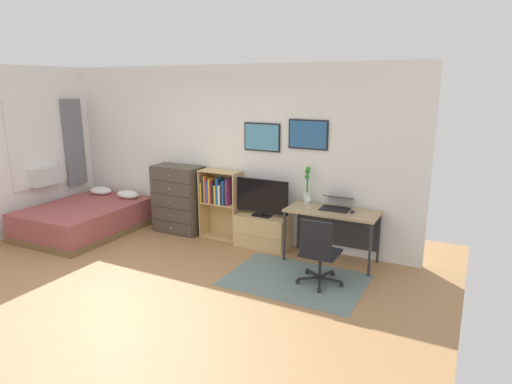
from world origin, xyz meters
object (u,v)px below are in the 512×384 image
Objects in this scene: bookshelf at (219,198)px; tv_stand at (262,231)px; computer_mouse at (352,212)px; office_chair at (318,250)px; desk at (334,218)px; laptop at (336,203)px; dresser at (178,199)px; bed at (86,218)px; wine_glass at (309,198)px; television at (262,198)px; bamboo_vase at (307,186)px.

bookshelf is 1.36× the size of tv_stand.
tv_stand is at bearing 176.54° from computer_mouse.
office_chair is (2.00, -0.94, -0.20)m from bookshelf.
tv_stand is 0.65× the size of desk.
tv_stand is 1.85× the size of laptop.
desk is 0.32m from computer_mouse.
dresser reaches higher than computer_mouse.
bed is at bearing -171.12° from computer_mouse.
tv_stand is 1.01m from wine_glass.
laptop reaches higher than office_chair.
bookshelf reaches higher than television.
bamboo_vase reaches higher than bed.
office_chair is (4.12, -0.14, 0.22)m from bed.
bed is 1.75× the size of dresser.
bookshelf is at bearing 175.31° from television.
tv_stand is 1.51× the size of bamboo_vase.
bookshelf is 2.18m from computer_mouse.
bamboo_vase reaches higher than dresser.
television is at bearing -4.69° from bookshelf.
bookshelf reaches higher than tv_stand.
dresser is at bearing -179.92° from desk.
bed is 1.59m from dresser.
television is (1.55, -0.01, 0.21)m from dresser.
dresser reaches higher than tv_stand.
tv_stand is 1.51m from office_chair.
laptop reaches higher than computer_mouse.
dresser is 6.19× the size of wine_glass.
television is 1.12m from desk.
bookshelf is at bearing -177.58° from bamboo_vase.
bamboo_vase is at bearing 12.06° from bed.
bamboo_vase is (-0.54, 1.00, 0.53)m from office_chair.
bed is 4.38m from computer_mouse.
dresser reaches higher than bed.
laptop is (0.01, 0.05, 0.20)m from desk.
laptop is at bearing 154.46° from computer_mouse.
bamboo_vase reaches higher than wine_glass.
bed is 4.13m from office_chair.
desk is at bearing -1.64° from bookshelf.
bookshelf reaches higher than desk.
tv_stand is at bearing 13.05° from bed.
wine_glass is at bearing -175.97° from computer_mouse.
bed is at bearing -159.40° from bookshelf.
bamboo_vase is (0.66, 0.13, 0.22)m from television.
desk is at bearing 19.05° from wine_glass.
bamboo_vase is (-0.46, 0.06, 0.18)m from laptop.
computer_mouse is at bearing -14.72° from bamboo_vase.
computer_mouse is at bearing -2.54° from television.
laptop is (-0.08, 0.93, 0.35)m from office_chair.
computer_mouse is at bearing 4.03° from wine_glass.
computer_mouse is at bearing -3.33° from bookshelf.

